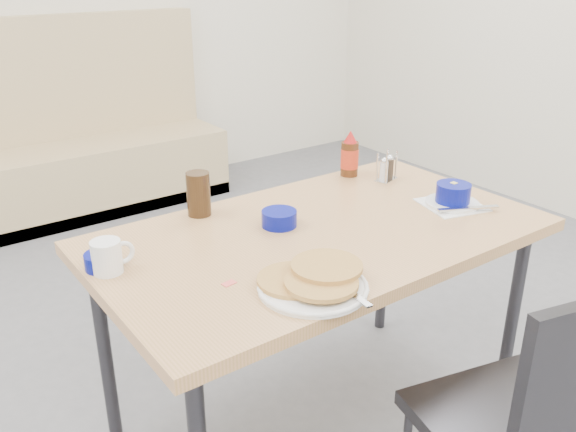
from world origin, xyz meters
TOP-DOWN VIEW (x-y plane):
  - booth_bench at (0.00, 2.78)m, footprint 1.90×0.56m
  - dining_table at (0.00, 0.25)m, footprint 1.40×0.80m
  - diner_chair at (0.04, -0.53)m, footprint 0.51×0.51m
  - pancake_plate at (-0.24, -0.02)m, footprint 0.29×0.31m
  - coffee_mug at (-0.63, 0.37)m, footprint 0.12×0.08m
  - grits_setting at (0.49, 0.14)m, footprint 0.23×0.25m
  - creamer_bowl at (-0.64, 0.40)m, footprint 0.10×0.10m
  - butter_bowl at (-0.09, 0.35)m, footprint 0.11×0.11m
  - amber_tumbler at (-0.25, 0.58)m, footprint 0.09×0.09m
  - condiment_caddy at (0.49, 0.47)m, footprint 0.10×0.08m
  - syrup_bottle at (0.41, 0.59)m, footprint 0.07×0.07m
  - sugar_wrapper at (-0.41, 0.13)m, footprint 0.04×0.03m

SIDE VIEW (x-z plane):
  - booth_bench at x=0.00m, z-range -0.26..0.96m
  - diner_chair at x=0.04m, z-range 0.07..1.02m
  - dining_table at x=0.00m, z-range 0.32..1.08m
  - sugar_wrapper at x=-0.41m, z-range 0.76..0.76m
  - pancake_plate at x=-0.24m, z-range 0.76..0.81m
  - creamer_bowl at x=-0.64m, z-range 0.76..0.80m
  - butter_bowl at x=-0.09m, z-range 0.76..0.81m
  - grits_setting at x=0.49m, z-range 0.75..0.83m
  - condiment_caddy at x=0.49m, z-range 0.74..0.85m
  - coffee_mug at x=-0.63m, z-range 0.76..0.85m
  - amber_tumbler at x=-0.25m, z-range 0.76..0.91m
  - syrup_bottle at x=0.41m, z-range 0.75..0.93m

